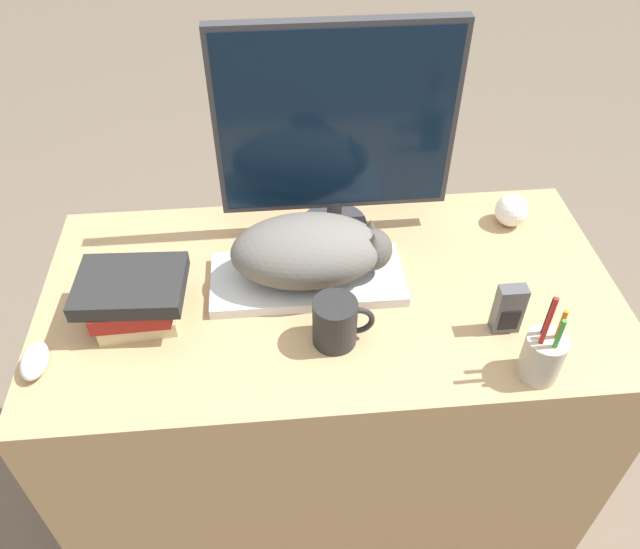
{
  "coord_description": "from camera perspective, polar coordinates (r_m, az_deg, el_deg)",
  "views": [
    {
      "loc": [
        -0.11,
        -0.65,
        1.74
      ],
      "look_at": [
        -0.02,
        0.31,
        0.83
      ],
      "focal_mm": 35.0,
      "sensor_mm": 36.0,
      "label": 1
    }
  ],
  "objects": [
    {
      "name": "desk",
      "position": [
        1.67,
        0.81,
        -10.85
      ],
      "size": [
        1.27,
        0.66,
        0.77
      ],
      "color": "tan",
      "rests_on": "ground_plane"
    },
    {
      "name": "keyboard",
      "position": [
        1.39,
        -1.16,
        -0.4
      ],
      "size": [
        0.43,
        0.19,
        0.02
      ],
      "color": "silver",
      "rests_on": "desk"
    },
    {
      "name": "cat",
      "position": [
        1.33,
        -0.68,
        2.23
      ],
      "size": [
        0.35,
        0.2,
        0.14
      ],
      "color": "#66605B",
      "rests_on": "keyboard"
    },
    {
      "name": "monitor",
      "position": [
        1.39,
        1.49,
        13.31
      ],
      "size": [
        0.53,
        0.16,
        0.51
      ],
      "color": "#333338",
      "rests_on": "desk"
    },
    {
      "name": "computer_mouse",
      "position": [
        1.34,
        -24.64,
        -7.18
      ],
      "size": [
        0.05,
        0.09,
        0.04
      ],
      "color": "silver",
      "rests_on": "desk"
    },
    {
      "name": "coffee_mug",
      "position": [
        1.24,
        1.5,
        -4.38
      ],
      "size": [
        0.13,
        0.09,
        0.11
      ],
      "color": "black",
      "rests_on": "desk"
    },
    {
      "name": "pen_cup",
      "position": [
        1.25,
        19.68,
        -6.98
      ],
      "size": [
        0.08,
        0.08,
        0.21
      ],
      "color": "#B2A893",
      "rests_on": "desk"
    },
    {
      "name": "baseball",
      "position": [
        1.6,
        17.11,
        5.63
      ],
      "size": [
        0.08,
        0.08,
        0.08
      ],
      "color": "silver",
      "rests_on": "desk"
    },
    {
      "name": "phone",
      "position": [
        1.31,
        16.86,
        -3.06
      ],
      "size": [
        0.06,
        0.03,
        0.11
      ],
      "color": "#4C4C51",
      "rests_on": "desk"
    },
    {
      "name": "book_stack",
      "position": [
        1.34,
        -16.68,
        -1.89
      ],
      "size": [
        0.23,
        0.18,
        0.11
      ],
      "color": "#C6B284",
      "rests_on": "desk"
    }
  ]
}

